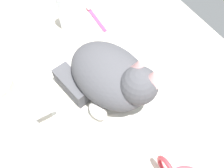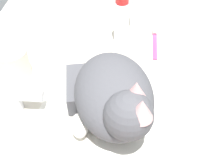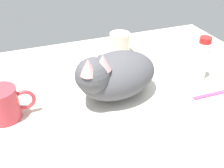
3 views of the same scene
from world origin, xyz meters
TOP-DOWN VIEW (x-y plane):
  - ground_plane at (0.00, 0.00)cm, footprint 110.00×82.50cm
  - sink_basin at (0.00, 0.00)cm, footprint 33.95×33.95cm
  - faucet at (0.00, 21.51)cm, footprint 12.01×8.90cm
  - cat at (-1.33, -0.16)cm, footprint 26.96×22.90cm
  - rinse_cup at (11.00, 25.73)cm, footprint 7.57×7.57cm
  - toothpaste_bottle at (28.18, 0.29)cm, footprint 4.29×4.29cm
  - mouthwash_bottle at (35.83, -3.89)cm, footprint 3.27×3.27cm
  - toothbrush at (27.48, -9.91)cm, footprint 13.62×1.56cm

SIDE VIEW (x-z plane):
  - ground_plane at x=0.00cm, z-range -3.00..0.00cm
  - sink_basin at x=0.00cm, z-range 0.00..0.85cm
  - toothbrush at x=27.48cm, z-range -0.27..1.33cm
  - faucet at x=0.00cm, z-range -0.49..5.39cm
  - rinse_cup at x=11.00cm, z-range 0.00..7.72cm
  - toothpaste_bottle at x=28.18cm, z-range -0.47..13.44cm
  - mouthwash_bottle at x=35.83cm, z-range -0.48..14.11cm
  - cat at x=-1.33cm, z-range -0.36..15.09cm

